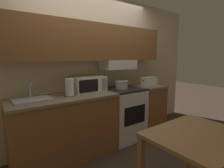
{
  "coord_description": "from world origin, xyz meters",
  "views": [
    {
      "loc": [
        -1.49,
        -2.67,
        1.48
      ],
      "look_at": [
        0.05,
        -0.56,
        1.08
      ],
      "focal_mm": 28.0,
      "sensor_mm": 36.0,
      "label": 1
    }
  ],
  "objects_px": {
    "sink_basin": "(32,99)",
    "stove_range": "(123,113)",
    "microwave": "(88,84)",
    "cooking_pot": "(122,84)",
    "paper_towel_roll": "(70,88)",
    "toaster": "(149,81)",
    "dining_table": "(197,146)"
  },
  "relations": [
    {
      "from": "microwave",
      "to": "toaster",
      "type": "distance_m",
      "value": 1.3
    },
    {
      "from": "cooking_pot",
      "to": "dining_table",
      "type": "distance_m",
      "value": 1.67
    },
    {
      "from": "cooking_pot",
      "to": "sink_basin",
      "type": "relative_size",
      "value": 0.7
    },
    {
      "from": "sink_basin",
      "to": "stove_range",
      "type": "bearing_deg",
      "value": 0.03
    },
    {
      "from": "sink_basin",
      "to": "dining_table",
      "type": "relative_size",
      "value": 0.5
    },
    {
      "from": "sink_basin",
      "to": "microwave",
      "type": "bearing_deg",
      "value": 7.76
    },
    {
      "from": "stove_range",
      "to": "toaster",
      "type": "bearing_deg",
      "value": -1.39
    },
    {
      "from": "stove_range",
      "to": "paper_towel_roll",
      "type": "height_order",
      "value": "paper_towel_roll"
    },
    {
      "from": "cooking_pot",
      "to": "sink_basin",
      "type": "xyz_separation_m",
      "value": [
        -1.48,
        -0.01,
        -0.06
      ]
    },
    {
      "from": "toaster",
      "to": "sink_basin",
      "type": "xyz_separation_m",
      "value": [
        -2.17,
        0.01,
        -0.06
      ]
    },
    {
      "from": "stove_range",
      "to": "toaster",
      "type": "relative_size",
      "value": 2.92
    },
    {
      "from": "paper_towel_roll",
      "to": "dining_table",
      "type": "bearing_deg",
      "value": -67.87
    },
    {
      "from": "cooking_pot",
      "to": "paper_towel_roll",
      "type": "distance_m",
      "value": 0.99
    },
    {
      "from": "toaster",
      "to": "sink_basin",
      "type": "distance_m",
      "value": 2.17
    },
    {
      "from": "microwave",
      "to": "sink_basin",
      "type": "bearing_deg",
      "value": -172.24
    },
    {
      "from": "microwave",
      "to": "toaster",
      "type": "relative_size",
      "value": 1.62
    },
    {
      "from": "stove_range",
      "to": "paper_towel_roll",
      "type": "xyz_separation_m",
      "value": [
        -1.03,
        -0.04,
        0.59
      ]
    },
    {
      "from": "cooking_pot",
      "to": "dining_table",
      "type": "relative_size",
      "value": 0.34
    },
    {
      "from": "toaster",
      "to": "stove_range",
      "type": "bearing_deg",
      "value": 178.61
    },
    {
      "from": "microwave",
      "to": "paper_towel_roll",
      "type": "bearing_deg",
      "value": -157.86
    },
    {
      "from": "toaster",
      "to": "sink_basin",
      "type": "height_order",
      "value": "sink_basin"
    },
    {
      "from": "stove_range",
      "to": "sink_basin",
      "type": "distance_m",
      "value": 1.59
    },
    {
      "from": "cooking_pot",
      "to": "microwave",
      "type": "bearing_deg",
      "value": 169.78
    },
    {
      "from": "sink_basin",
      "to": "paper_towel_roll",
      "type": "height_order",
      "value": "paper_towel_roll"
    },
    {
      "from": "sink_basin",
      "to": "toaster",
      "type": "bearing_deg",
      "value": -0.4
    },
    {
      "from": "paper_towel_roll",
      "to": "sink_basin",
      "type": "bearing_deg",
      "value": 175.76
    },
    {
      "from": "stove_range",
      "to": "sink_basin",
      "type": "bearing_deg",
      "value": -179.97
    },
    {
      "from": "stove_range",
      "to": "cooking_pot",
      "type": "distance_m",
      "value": 0.54
    },
    {
      "from": "stove_range",
      "to": "cooking_pot",
      "type": "xyz_separation_m",
      "value": [
        -0.04,
        0.01,
        0.54
      ]
    },
    {
      "from": "cooking_pot",
      "to": "stove_range",
      "type": "bearing_deg",
      "value": -13.03
    },
    {
      "from": "toaster",
      "to": "paper_towel_roll",
      "type": "relative_size",
      "value": 1.26
    },
    {
      "from": "stove_range",
      "to": "microwave",
      "type": "height_order",
      "value": "microwave"
    }
  ]
}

